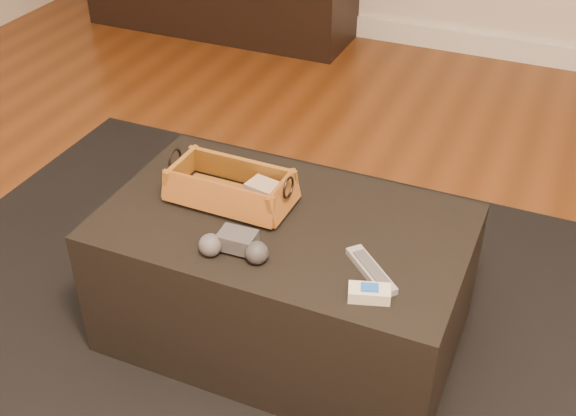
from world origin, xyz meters
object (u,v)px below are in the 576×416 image
at_px(tv_remote, 223,195).
at_px(wicker_basket, 231,189).
at_px(silver_remote, 371,270).
at_px(cream_gadget, 369,293).
at_px(game_controller, 235,245).
at_px(ottoman, 284,279).

xyz_separation_m(tv_remote, wicker_basket, (0.02, 0.01, 0.02)).
xyz_separation_m(silver_remote, cream_gadget, (0.02, -0.09, 0.01)).
bearing_deg(wicker_basket, silver_remote, -17.55).
bearing_deg(wicker_basket, cream_gadget, -25.80).
relative_size(tv_remote, game_controller, 0.99).
xyz_separation_m(game_controller, silver_remote, (0.34, 0.07, -0.02)).
bearing_deg(game_controller, wicker_basket, 119.54).
xyz_separation_m(wicker_basket, cream_gadget, (0.48, -0.23, -0.03)).
bearing_deg(ottoman, tv_remote, 175.87).
relative_size(ottoman, cream_gadget, 9.14).
height_order(ottoman, game_controller, game_controller).
distance_m(game_controller, silver_remote, 0.35).
relative_size(silver_remote, cream_gadget, 1.53).
xyz_separation_m(game_controller, cream_gadget, (0.36, -0.02, -0.01)).
distance_m(ottoman, cream_gadget, 0.44).
bearing_deg(ottoman, game_controller, -106.38).
distance_m(tv_remote, cream_gadget, 0.55).
height_order(ottoman, tv_remote, tv_remote).
distance_m(ottoman, wicker_basket, 0.31).
distance_m(ottoman, game_controller, 0.31).
relative_size(ottoman, tv_remote, 5.33).
bearing_deg(wicker_basket, game_controller, -60.46).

